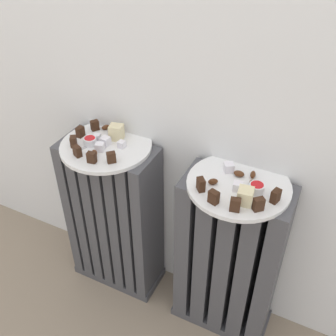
{
  "coord_description": "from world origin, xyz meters",
  "views": [
    {
      "loc": [
        0.41,
        -0.55,
        1.3
      ],
      "look_at": [
        0.0,
        0.28,
        0.6
      ],
      "focal_mm": 42.7,
      "sensor_mm": 36.0,
      "label": 1
    }
  ],
  "objects": [
    {
      "name": "plate_left",
      "position": [
        -0.21,
        0.28,
        0.61
      ],
      "size": [
        0.28,
        0.28,
        0.01
      ],
      "primitive_type": "cylinder",
      "color": "white",
      "rests_on": "radiator_left"
    },
    {
      "name": "dark_cake_slice_left_5",
      "position": [
        -0.15,
        0.21,
        0.63
      ],
      "size": [
        0.03,
        0.03,
        0.03
      ],
      "primitive_type": "cube",
      "rotation": [
        0.0,
        0.0,
        0.76
      ],
      "color": "#382114",
      "rests_on": "plate_left"
    },
    {
      "name": "fork",
      "position": [
        -0.24,
        0.28,
        0.62
      ],
      "size": [
        0.06,
        0.1,
        0.0
      ],
      "color": "#B7B7BC",
      "rests_on": "plate_left"
    },
    {
      "name": "marble_cake_slice_left_0",
      "position": [
        -0.2,
        0.32,
        0.64
      ],
      "size": [
        0.05,
        0.04,
        0.05
      ],
      "primitive_type": "cube",
      "rotation": [
        0.0,
        0.0,
        0.23
      ],
      "color": "beige",
      "rests_on": "plate_left"
    },
    {
      "name": "medjool_date_left_1",
      "position": [
        -0.23,
        0.34,
        0.62
      ],
      "size": [
        0.03,
        0.03,
        0.01
      ],
      "primitive_type": "ellipsoid",
      "rotation": [
        0.0,
        0.0,
        0.56
      ],
      "color": "#4C2814",
      "rests_on": "plate_left"
    },
    {
      "name": "medjool_date_right_3",
      "position": [
        0.24,
        0.32,
        0.63
      ],
      "size": [
        0.02,
        0.03,
        0.02
      ],
      "primitive_type": "ellipsoid",
      "rotation": [
        0.0,
        0.0,
        1.74
      ],
      "color": "#4C2814",
      "rests_on": "plate_right"
    },
    {
      "name": "plate_right",
      "position": [
        0.21,
        0.28,
        0.61
      ],
      "size": [
        0.28,
        0.28,
        0.01
      ],
      "primitive_type": "cylinder",
      "color": "white",
      "rests_on": "radiator_right"
    },
    {
      "name": "dark_cake_slice_right_2",
      "position": [
        0.24,
        0.17,
        0.64
      ],
      "size": [
        0.03,
        0.02,
        0.04
      ],
      "primitive_type": "cube",
      "rotation": [
        0.0,
        0.0,
        0.22
      ],
      "color": "#382114",
      "rests_on": "plate_right"
    },
    {
      "name": "medjool_date_left_2",
      "position": [
        -0.26,
        0.35,
        0.63
      ],
      "size": [
        0.03,
        0.03,
        0.02
      ],
      "primitive_type": "ellipsoid",
      "rotation": [
        0.0,
        0.0,
        0.91
      ],
      "color": "#4C2814",
      "rests_on": "plate_left"
    },
    {
      "name": "dark_cake_slice_left_1",
      "position": [
        -0.31,
        0.28,
        0.63
      ],
      "size": [
        0.02,
        0.03,
        0.03
      ],
      "primitive_type": "cube",
      "rotation": [
        0.0,
        0.0,
        -1.61
      ],
      "color": "#382114",
      "rests_on": "plate_left"
    },
    {
      "name": "jam_bowl_left",
      "position": [
        -0.26,
        0.26,
        0.63
      ],
      "size": [
        0.04,
        0.04,
        0.02
      ],
      "color": "white",
      "rests_on": "plate_left"
    },
    {
      "name": "medjool_date_right_2",
      "position": [
        0.25,
        0.29,
        0.63
      ],
      "size": [
        0.03,
        0.03,
        0.02
      ],
      "primitive_type": "ellipsoid",
      "rotation": [
        0.0,
        0.0,
        2.19
      ],
      "color": "#4C2814",
      "rests_on": "plate_right"
    },
    {
      "name": "turkish_delight_left_1",
      "position": [
        -0.21,
        0.25,
        0.63
      ],
      "size": [
        0.03,
        0.03,
        0.02
      ],
      "primitive_type": "cube",
      "rotation": [
        0.0,
        0.0,
        0.3
      ],
      "color": "white",
      "rests_on": "plate_left"
    },
    {
      "name": "medjool_date_left_3",
      "position": [
        -0.21,
        0.36,
        0.63
      ],
      "size": [
        0.02,
        0.03,
        0.02
      ],
      "primitive_type": "ellipsoid",
      "rotation": [
        0.0,
        0.0,
        1.26
      ],
      "color": "#4C2814",
      "rests_on": "plate_left"
    },
    {
      "name": "dark_cake_slice_left_0",
      "position": [
        -0.29,
        0.34,
        0.63
      ],
      "size": [
        0.03,
        0.03,
        0.03
      ],
      "primitive_type": "cube",
      "rotation": [
        0.0,
        0.0,
        -2.2
      ],
      "color": "#382114",
      "rests_on": "plate_left"
    },
    {
      "name": "medjool_date_right_1",
      "position": [
        0.15,
        0.24,
        0.63
      ],
      "size": [
        0.03,
        0.03,
        0.02
      ],
      "primitive_type": "ellipsoid",
      "rotation": [
        0.0,
        0.0,
        0.6
      ],
      "color": "#4C2814",
      "rests_on": "plate_right"
    },
    {
      "name": "dark_cake_slice_right_0",
      "position": [
        0.13,
        0.21,
        0.64
      ],
      "size": [
        0.03,
        0.03,
        0.04
      ],
      "primitive_type": "cube",
      "rotation": [
        0.0,
        0.0,
        -0.86
      ],
      "color": "#382114",
      "rests_on": "plate_right"
    },
    {
      "name": "turkish_delight_left_2",
      "position": [
        -0.16,
        0.29,
        0.63
      ],
      "size": [
        0.02,
        0.02,
        0.02
      ],
      "primitive_type": "cube",
      "rotation": [
        0.0,
        0.0,
        1.49
      ],
      "color": "white",
      "rests_on": "plate_left"
    },
    {
      "name": "turkish_delight_left_3",
      "position": [
        -0.25,
        0.29,
        0.63
      ],
      "size": [
        0.02,
        0.02,
        0.02
      ],
      "primitive_type": "cube",
      "rotation": [
        0.0,
        0.0,
        0.13
      ],
      "color": "white",
      "rests_on": "plate_left"
    },
    {
      "name": "turkish_delight_left_0",
      "position": [
        -0.21,
        0.28,
        0.63
      ],
      "size": [
        0.03,
        0.03,
        0.03
      ],
      "primitive_type": "cube",
      "rotation": [
        0.0,
        0.0,
        1.43
      ],
      "color": "white",
      "rests_on": "plate_left"
    },
    {
      "name": "radiator_right",
      "position": [
        0.21,
        0.28,
        0.3
      ],
      "size": [
        0.33,
        0.16,
        0.61
      ],
      "color": "#47474C",
      "rests_on": "ground_plane"
    },
    {
      "name": "medjool_date_left_0",
      "position": [
        -0.21,
        0.22,
        0.63
      ],
      "size": [
        0.03,
        0.03,
        0.02
      ],
      "primitive_type": "ellipsoid",
      "rotation": [
        0.0,
        0.0,
        2.38
      ],
      "color": "#4C2814",
      "rests_on": "plate_left"
    },
    {
      "name": "dark_cake_slice_right_3",
      "position": [
        0.29,
        0.2,
        0.64
      ],
      "size": [
        0.03,
        0.03,
        0.04
      ],
      "primitive_type": "cube",
      "rotation": [
        0.0,
        0.0,
        0.76
      ],
      "color": "#382114",
      "rests_on": "plate_right"
    },
    {
      "name": "turkish_delight_right_1",
      "position": [
        0.17,
        0.32,
        0.63
      ],
      "size": [
        0.04,
        0.04,
        0.03
      ],
      "primitive_type": "cube",
      "rotation": [
        0.0,
        0.0,
        0.59
      ],
      "color": "white",
      "rests_on": "plate_right"
    },
    {
      "name": "marble_cake_slice_right_0",
      "position": [
        0.25,
        0.21,
        0.64
      ],
      "size": [
        0.04,
        0.04,
        0.04
      ],
      "primitive_type": "cube",
      "rotation": [
        0.0,
        0.0,
        0.14
      ],
      "color": "beige",
      "rests_on": "plate_right"
    },
    {
      "name": "dark_cake_slice_left_2",
      "position": [
        -0.3,
        0.23,
        0.63
      ],
      "size": [
        0.03,
        0.03,
        0.03
      ],
      "primitive_type": "cube",
      "rotation": [
        0.0,
        0.0,
        -1.02
      ],
      "color": "#382114",
      "rests_on": "plate_left"
    },
    {
      "name": "dark_cake_slice_left_4",
      "position": [
        -0.2,
        0.18,
        0.63
      ],
      "size": [
        0.03,
        0.02,
        0.03
      ],
      "primitive_type": "cube",
      "rotation": [
        0.0,
        0.0,
        0.17
      ],
      "color": "#382114",
      "rests_on": "plate_left"
    },
    {
      "name": "dark_cake_slice_right_1",
      "position": [
        0.18,
        0.18,
        0.64
      ],
      "size": [
        0.03,
        0.02,
        0.04
      ],
      "primitive_type": "cube",
      "rotation": [
        0.0,
        0.0,
        -0.32
      ],
      "color": "#382114",
      "rests_on": "plate_right"
    },
    {
      "name": "turkish_delight_right_0",
      "position": [
        0.22,
        0.25,
        0.63
      ],
      "size": [
        0.03,
        0.03,
        0.02
      ],
      "primitive_type": "cube",
      "rotation": [
        0.0,
        0.0,
        0.15
      ],
      "color": "white",
      "rests_on": "plate_right"
    },
    {
      "name": "medjool_date_right_0",
      "position": [
        0.2,
        0.31,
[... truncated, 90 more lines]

